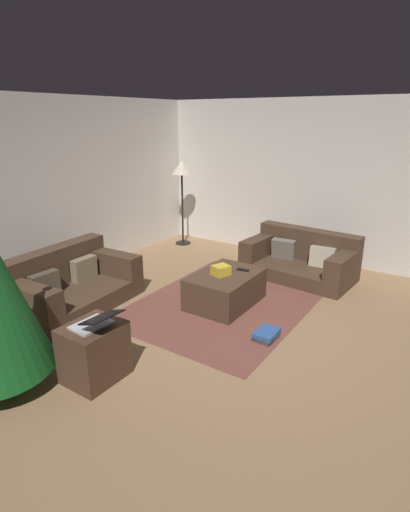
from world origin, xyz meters
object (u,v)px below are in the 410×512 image
object	(u,v)px
laptop	(95,322)
side_table	(94,352)
book_stack	(266,335)
corner_lamp	(182,174)
couch_right	(301,259)
tv_remote	(243,270)
couch_left	(69,285)
ottoman	(225,289)
gift_box	(221,270)

from	to	relation	value
laptop	side_table	bearing A→B (deg)	86.62
book_stack	corner_lamp	distance (m)	3.92
couch_right	laptop	world-z (taller)	laptop
tv_remote	side_table	distance (m)	2.28
tv_remote	corner_lamp	world-z (taller)	corner_lamp
laptop	couch_left	bearing A→B (deg)	59.45
ottoman	side_table	world-z (taller)	side_table
couch_left	book_stack	xyz separation A→B (m)	(0.60, -2.49, -0.22)
corner_lamp	tv_remote	bearing A→B (deg)	-126.38
ottoman	gift_box	xyz separation A→B (m)	(-0.06, 0.03, 0.27)
couch_right	laptop	size ratio (longest dim) A/B	3.93
couch_left	laptop	xyz separation A→B (m)	(-0.91, -1.53, 0.32)
tv_remote	book_stack	world-z (taller)	tv_remote
couch_left	corner_lamp	bearing A→B (deg)	-175.92
laptop	gift_box	bearing A→B (deg)	-2.42
couch_left	laptop	world-z (taller)	laptop
tv_remote	laptop	world-z (taller)	laptop
couch_left	gift_box	bearing A→B (deg)	119.97
book_stack	tv_remote	bearing A→B (deg)	43.55
couch_right	ottoman	world-z (taller)	couch_right
couch_left	corner_lamp	size ratio (longest dim) A/B	1.05
side_table	corner_lamp	xyz separation A→B (m)	(3.85, 1.86, 1.05)
tv_remote	laptop	bearing A→B (deg)	166.17
gift_box	tv_remote	world-z (taller)	gift_box
couch_left	book_stack	bearing A→B (deg)	100.23
couch_right	gift_box	bearing A→B (deg)	77.32
tv_remote	corner_lamp	xyz separation A→B (m)	(1.59, 2.16, 0.90)
tv_remote	side_table	xyz separation A→B (m)	(-2.25, 0.30, -0.15)
couch_left	couch_right	size ratio (longest dim) A/B	1.00
side_table	laptop	distance (m)	0.33
corner_lamp	ottoman	bearing A→B (deg)	-131.80
tv_remote	laptop	distance (m)	2.28
gift_box	book_stack	size ratio (longest dim) A/B	0.67
laptop	ottoman	bearing A→B (deg)	-3.20
side_table	gift_box	bearing A→B (deg)	-4.17
couch_left	side_table	world-z (taller)	couch_left
tv_remote	laptop	xyz separation A→B (m)	(-2.26, 0.24, 0.17)
side_table	couch_right	bearing A→B (deg)	-10.01
side_table	couch_left	bearing A→B (deg)	58.54
gift_box	couch_left	bearing A→B (deg)	123.39
couch_left	book_stack	world-z (taller)	couch_left
couch_right	book_stack	bearing A→B (deg)	105.49
ottoman	side_table	bearing A→B (deg)	175.11
ottoman	corner_lamp	size ratio (longest dim) A/B	0.63
couch_right	gift_box	distance (m)	1.64
laptop	book_stack	bearing A→B (deg)	-32.29
laptop	corner_lamp	bearing A→B (deg)	26.51
couch_right	corner_lamp	xyz separation A→B (m)	(0.33, 2.48, 1.06)
couch_left	corner_lamp	distance (m)	3.15
ottoman	tv_remote	bearing A→B (deg)	-29.67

